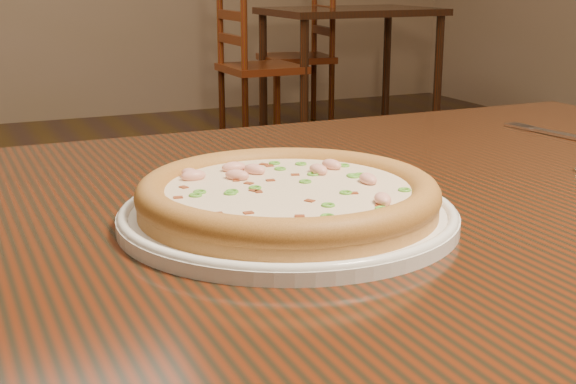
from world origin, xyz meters
name	(u,v)px	position (x,y,z in m)	size (l,w,h in m)	color
hero_table	(371,285)	(0.15, -0.30, 0.65)	(1.20, 0.80, 0.75)	black
plate	(288,214)	(0.03, -0.35, 0.76)	(0.31, 0.31, 0.02)	white
pizza	(288,195)	(0.03, -0.35, 0.78)	(0.28, 0.28, 0.03)	#BE8142
fork	(559,134)	(0.54, -0.14, 0.75)	(0.04, 0.18, 0.00)	silver
bg_table_right	(350,24)	(2.13, 3.38, 0.65)	(1.00, 0.70, 0.75)	black
chair_c	(253,67)	(1.45, 3.26, 0.44)	(0.43, 0.43, 0.95)	#5F1F12
chair_d	(304,57)	(1.96, 3.66, 0.44)	(0.47, 0.47, 0.95)	#5F1F12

